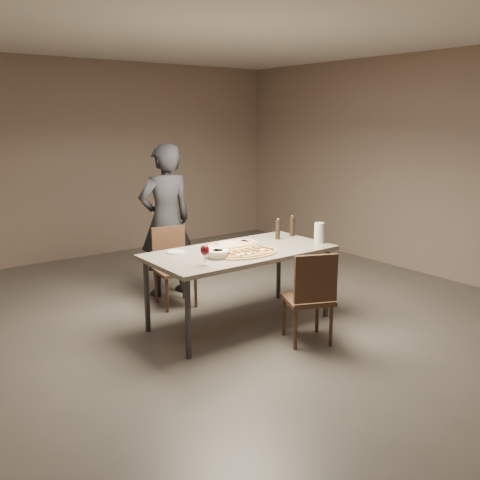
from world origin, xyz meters
TOP-DOWN VIEW (x-y plane):
  - room at (0.00, 0.00)m, footprint 7.00×7.00m
  - dining_table at (0.00, 0.00)m, footprint 1.80×0.90m
  - zucchini_pizza at (-0.03, -0.19)m, footprint 0.61×0.34m
  - ham_pizza at (0.03, 0.17)m, footprint 0.61×0.34m
  - bread_basket at (-0.33, -0.10)m, footprint 0.22×0.22m
  - oil_dish at (0.16, 0.13)m, footprint 0.12×0.12m
  - pepper_mill_left at (0.60, 0.15)m, footprint 0.06×0.06m
  - pepper_mill_right at (0.83, 0.17)m, footprint 0.06×0.06m
  - carafe at (0.83, -0.23)m, footprint 0.10×0.10m
  - wine_glass at (-0.56, -0.24)m, footprint 0.08×0.08m
  - side_plate at (-0.54, 0.29)m, footprint 0.18×0.18m
  - chair_near at (0.21, -0.77)m, footprint 0.53×0.53m
  - chair_far at (-0.23, 0.92)m, footprint 0.45×0.45m
  - diner at (-0.11, 1.25)m, footprint 0.65×0.45m

SIDE VIEW (x-z plane):
  - chair_far at x=-0.23m, z-range 0.05..0.89m
  - chair_near at x=0.21m, z-range 0.05..0.91m
  - dining_table at x=0.00m, z-range 0.32..1.07m
  - side_plate at x=-0.54m, z-range 0.75..0.76m
  - oil_dish at x=0.16m, z-range 0.75..0.76m
  - ham_pizza at x=0.03m, z-range 0.75..0.78m
  - zucchini_pizza at x=-0.03m, z-range 0.74..0.79m
  - bread_basket at x=-0.33m, z-range 0.76..0.83m
  - carafe at x=0.83m, z-range 0.75..0.96m
  - pepper_mill_left at x=0.60m, z-range 0.74..0.97m
  - pepper_mill_right at x=0.83m, z-range 0.74..0.97m
  - diner at x=-0.11m, z-range 0.00..1.72m
  - wine_glass at x=-0.56m, z-range 0.79..0.96m
  - room at x=0.00m, z-range -2.10..4.90m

